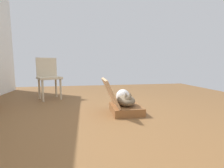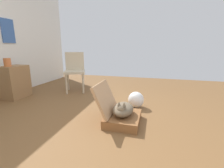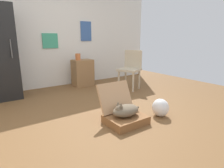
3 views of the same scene
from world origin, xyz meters
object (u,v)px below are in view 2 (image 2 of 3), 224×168
(suitcase_base, at_px, (123,119))
(side_table, at_px, (15,82))
(vase_tall, at_px, (7,62))
(plastic_bag_white, at_px, (136,100))
(cat, at_px, (123,109))
(chair, at_px, (75,70))

(suitcase_base, bearing_deg, side_table, 77.81)
(suitcase_base, distance_m, vase_tall, 2.52)
(plastic_bag_white, height_order, vase_tall, vase_tall)
(suitcase_base, height_order, cat, cat)
(side_table, bearing_deg, chair, -49.85)
(side_table, relative_size, vase_tall, 4.12)
(plastic_bag_white, xyz_separation_m, chair, (0.70, 1.55, 0.38))
(plastic_bag_white, relative_size, chair, 0.30)
(suitcase_base, bearing_deg, vase_tall, 80.61)
(cat, distance_m, plastic_bag_white, 0.65)
(suitcase_base, relative_size, chair, 0.60)
(suitcase_base, distance_m, plastic_bag_white, 0.64)
(cat, xyz_separation_m, chair, (1.34, 1.45, 0.31))
(chair, bearing_deg, vase_tall, -160.17)
(chair, bearing_deg, side_table, -164.86)
(plastic_bag_white, height_order, chair, chair)
(cat, height_order, plastic_bag_white, cat)
(side_table, bearing_deg, cat, -102.41)
(vase_tall, xyz_separation_m, chair, (0.93, -0.94, -0.23))
(suitcase_base, relative_size, plastic_bag_white, 1.97)
(vase_tall, bearing_deg, chair, -45.16)
(cat, distance_m, side_table, 2.47)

